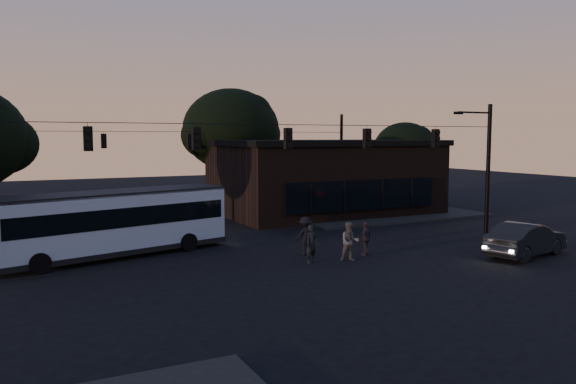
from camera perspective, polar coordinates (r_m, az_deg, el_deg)
name	(u,v)px	position (r m, az deg, el deg)	size (l,w,h in m)	color
ground	(331,271)	(23.83, 4.36, -8.04)	(120.00, 120.00, 0.00)	black
sidewalk_far_right	(373,212)	(41.82, 8.59, -2.07)	(14.00, 10.00, 0.15)	black
building	(324,176)	(41.59, 3.69, 1.58)	(15.40, 10.41, 5.40)	black
tree_behind	(231,130)	(44.78, -5.80, 6.31)	(7.60, 7.60, 9.43)	black
tree_right	(405,149)	(48.27, 11.76, 4.32)	(5.20, 5.20, 6.86)	black
signal_rig_near	(288,162)	(26.69, 0.00, 3.10)	(26.24, 0.30, 7.50)	black
signal_rig_far	(190,156)	(41.61, -9.95, 3.58)	(26.24, 0.30, 7.50)	black
bus	(114,220)	(27.59, -17.25, -2.74)	(11.26, 5.30, 3.09)	#A2B6CE
car	(526,239)	(28.82, 23.01, -4.46)	(1.70, 4.88, 1.61)	black
pedestrian_a	(312,244)	(25.19, 2.41, -5.30)	(0.62, 0.41, 1.71)	black
pedestrian_b	(350,242)	(25.70, 6.29, -5.02)	(0.87, 0.67, 1.78)	#54504C
pedestrian_c	(366,238)	(27.02, 7.90, -4.69)	(0.96, 0.40, 1.63)	#2B2329
pedestrian_d	(305,236)	(26.79, 1.78, -4.50)	(1.19, 0.68, 1.84)	black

